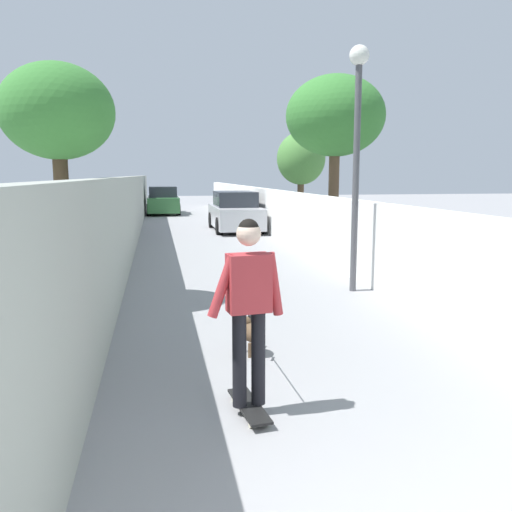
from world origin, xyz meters
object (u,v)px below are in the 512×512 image
lamp_post (357,127)px  dog (251,332)px  tree_left_near (57,115)px  car_near (235,212)px  person_skateboarder (249,298)px  tree_right_mid (335,117)px  car_far (163,201)px  skateboard (249,406)px  tree_right_distant (301,159)px

lamp_post → dog: 4.89m
tree_left_near → car_near: tree_left_near is taller
tree_left_near → person_skateboarder: (-4.57, -2.31, -2.04)m
tree_left_near → person_skateboarder: tree_left_near is taller
tree_right_mid → car_far: bearing=16.8°
car_near → tree_right_mid: bearing=-161.2°
lamp_post → car_near: size_ratio=1.04×
skateboard → lamp_post: bearing=-30.9°
skateboard → car_far: bearing=1.0°
tree_right_mid → dog: 9.97m
dog → car_far: (24.00, 0.74, 0.44)m
car_near → car_far: size_ratio=0.98×
lamp_post → car_near: bearing=3.1°
skateboard → person_skateboarder: (-0.00, -0.00, 1.03)m
tree_right_mid → car_near: bearing=18.8°
car_near → car_far: (9.64, 2.67, 0.00)m
skateboard → car_near: bearing=-8.0°
tree_right_mid → lamp_post: 5.55m
skateboard → dog: dog is taller
tree_right_mid → car_far: 16.53m
car_near → lamp_post: bearing=-176.9°
lamp_post → person_skateboarder: (-4.75, 2.84, -1.95)m
dog → car_far: size_ratio=0.44×
car_far → lamp_post: bearing=-171.1°
tree_left_near → lamp_post: (0.18, -5.15, -0.09)m
person_skateboarder → dog: bearing=-10.7°
tree_right_distant → lamp_post: 11.51m
tree_right_mid → tree_right_distant: tree_right_mid is taller
person_skateboarder → dog: person_skateboarder is taller
tree_left_near → dog: (-2.95, -2.62, -2.86)m
skateboard → person_skateboarder: person_skateboarder is taller
person_skateboarder → car_near: bearing=-8.0°
skateboard → dog: (1.62, -0.31, 0.21)m
person_skateboarder → tree_right_mid: bearing=-22.9°
tree_right_distant → lamp_post: (-11.32, 2.09, 0.24)m
dog → car_far: bearing=1.8°
skateboard → car_near: (15.98, -2.24, 0.65)m
person_skateboarder → lamp_post: bearing=-30.9°
tree_right_distant → tree_right_mid: bearing=173.5°
lamp_post → tree_right_distant: bearing=-10.5°
car_far → tree_left_near: bearing=174.9°
tree_left_near → car_far: bearing=-5.1°
person_skateboarder → skateboard: bearing=9.5°
car_near → car_far: same height
tree_right_distant → skateboard: (-16.07, 4.93, -2.74)m
lamp_post → car_far: (20.87, 3.27, -2.33)m
tree_right_distant → skateboard: size_ratio=4.74×
tree_left_near → tree_right_distant: (11.50, -7.24, -0.33)m
tree_right_distant → car_near: tree_right_distant is taller
dog → car_near: (14.36, -1.93, 0.44)m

